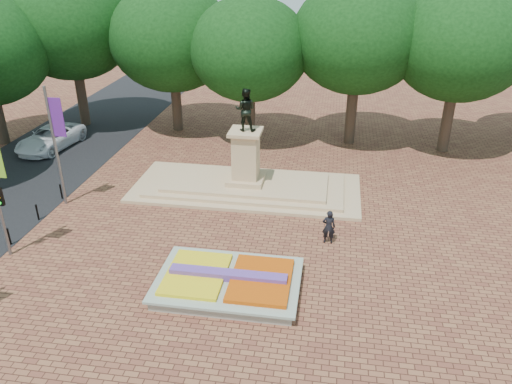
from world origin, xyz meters
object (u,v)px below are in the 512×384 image
(van, at_px, (51,138))
(pedestrian, at_px, (329,227))
(flower_bed, at_px, (229,282))
(monument, at_px, (246,177))

(van, distance_m, pedestrian, 23.19)
(flower_bed, xyz_separation_m, van, (-16.69, 14.69, 0.44))
(flower_bed, bearing_deg, pedestrian, 47.66)
(flower_bed, relative_size, van, 1.07)
(flower_bed, bearing_deg, van, 138.65)
(flower_bed, height_order, pedestrian, pedestrian)
(van, bearing_deg, pedestrian, -18.40)
(flower_bed, distance_m, monument, 10.07)
(van, xyz_separation_m, pedestrian, (20.89, -10.08, 0.10))
(flower_bed, height_order, van, van)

